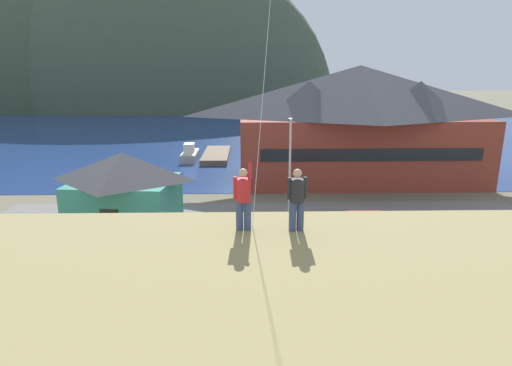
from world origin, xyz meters
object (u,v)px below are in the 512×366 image
(parking_light_pole, at_px, (290,164))
(parked_car_lone_by_shed, at_px, (154,266))
(parked_car_front_row_silver, at_px, (401,274))
(wharf_dock, at_px, (216,155))
(person_kite_flyer, at_px, (243,197))
(person_companion, at_px, (297,198))
(storage_shed_near_lot, at_px, (125,194))
(harbor_lodge, at_px, (358,120))
(storage_shed_waterside, at_px, (279,157))
(moored_boat_wharfside, at_px, (190,154))
(parked_car_back_row_left, at_px, (272,266))
(parked_car_front_row_end, at_px, (365,228))

(parking_light_pole, bearing_deg, parked_car_lone_by_shed, -129.42)
(parked_car_front_row_silver, bearing_deg, parking_light_pole, 112.29)
(wharf_dock, height_order, person_kite_flyer, person_kite_flyer)
(parking_light_pole, distance_m, person_companion, 17.65)
(person_companion, bearing_deg, storage_shed_near_lot, 121.50)
(parked_car_lone_by_shed, bearing_deg, harbor_lodge, 54.48)
(parking_light_pole, xyz_separation_m, person_kite_flyer, (-3.12, -17.29, 2.65))
(storage_shed_waterside, height_order, moored_boat_wharfside, storage_shed_waterside)
(person_kite_flyer, relative_size, person_companion, 1.07)
(parking_light_pole, bearing_deg, parked_car_front_row_silver, -67.71)
(parked_car_lone_by_shed, height_order, parking_light_pole, parking_light_pole)
(harbor_lodge, relative_size, parked_car_back_row_left, 5.61)
(wharf_dock, height_order, moored_boat_wharfside, moored_boat_wharfside)
(harbor_lodge, xyz_separation_m, parked_car_lone_by_shed, (-15.63, -21.90, -4.91))
(harbor_lodge, relative_size, parked_car_front_row_silver, 5.66)
(storage_shed_waterside, distance_m, person_kite_flyer, 30.29)
(harbor_lodge, xyz_separation_m, parked_car_front_row_silver, (-3.73, -23.06, -4.91))
(storage_shed_near_lot, height_order, storage_shed_waterside, storage_shed_near_lot)
(harbor_lodge, relative_size, moored_boat_wharfside, 4.40)
(parked_car_back_row_left, distance_m, parked_car_lone_by_shed, 5.84)
(wharf_dock, xyz_separation_m, parked_car_front_row_silver, (11.13, -35.03, 0.71))
(harbor_lodge, height_order, person_kite_flyer, harbor_lodge)
(parked_car_front_row_silver, relative_size, parked_car_back_row_left, 0.99)
(harbor_lodge, xyz_separation_m, storage_shed_near_lot, (-18.79, -15.11, -3.11))
(person_kite_flyer, bearing_deg, person_companion, -3.64)
(wharf_dock, xyz_separation_m, parked_car_lone_by_shed, (-0.77, -33.88, 0.71))
(storage_shed_waterside, relative_size, parked_car_back_row_left, 1.36)
(moored_boat_wharfside, distance_m, parked_car_front_row_end, 30.78)
(harbor_lodge, xyz_separation_m, parked_car_front_row_end, (-3.73, -16.82, -4.91))
(parking_light_pole, bearing_deg, harbor_lodge, 57.61)
(parked_car_front_row_end, bearing_deg, parked_car_lone_by_shed, -156.89)
(parked_car_front_row_end, bearing_deg, person_kite_flyer, -119.47)
(storage_shed_waterside, distance_m, parked_car_lone_by_shed, 23.16)
(parked_car_lone_by_shed, bearing_deg, storage_shed_waterside, 70.18)
(storage_shed_waterside, height_order, person_kite_flyer, person_kite_flyer)
(moored_boat_wharfside, xyz_separation_m, parked_car_lone_by_shed, (2.43, -32.31, 0.34))
(harbor_lodge, relative_size, storage_shed_waterside, 4.13)
(harbor_lodge, bearing_deg, parked_car_front_row_silver, -99.20)
(storage_shed_waterside, distance_m, wharf_dock, 14.18)
(parked_car_front_row_silver, xyz_separation_m, parking_light_pole, (-4.28, 10.43, 3.20))
(moored_boat_wharfside, xyz_separation_m, parked_car_front_row_end, (14.33, -27.23, 0.34))
(storage_shed_waterside, bearing_deg, parked_car_back_row_left, -95.21)
(storage_shed_near_lot, bearing_deg, wharf_dock, 81.74)
(parked_car_front_row_silver, height_order, parked_car_back_row_left, same)
(storage_shed_waterside, xyz_separation_m, parked_car_front_row_silver, (4.06, -22.91, -1.29))
(parked_car_front_row_end, bearing_deg, harbor_lodge, 77.50)
(parked_car_front_row_silver, height_order, parking_light_pole, parking_light_pole)
(storage_shed_near_lot, distance_m, moored_boat_wharfside, 25.63)
(moored_boat_wharfside, relative_size, parking_light_pole, 0.77)
(storage_shed_waterside, xyz_separation_m, person_companion, (-1.88, -29.86, 4.55))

